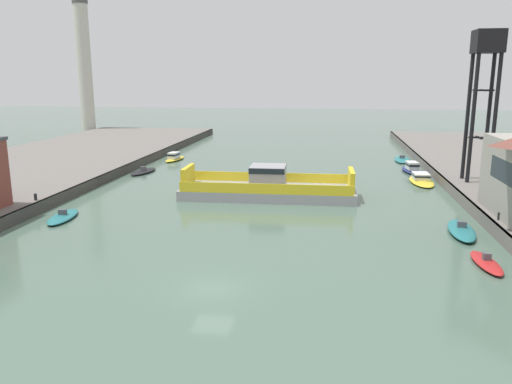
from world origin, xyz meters
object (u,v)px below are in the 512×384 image
chain_ferry (268,188)px  moored_boat_near_left (143,171)px  moored_boat_mid_left (411,168)px  moored_boat_far_left (174,157)px  moored_boat_upstream_b (461,230)px  crane_tower (486,67)px  smokestack_distant_a (84,61)px  moored_boat_near_right (402,159)px  moored_boat_upstream_a (63,217)px  moored_boat_mid_right (486,263)px  moored_boat_far_right (421,179)px

chain_ferry → moored_boat_near_left: chain_ferry is taller
moored_boat_mid_left → moored_boat_far_left: moored_boat_mid_left is taller
moored_boat_upstream_b → crane_tower: bearing=72.3°
crane_tower → smokestack_distant_a: smokestack_distant_a is taller
moored_boat_far_left → moored_boat_upstream_b: (36.33, -34.86, -0.22)m
moored_boat_near_right → smokestack_distant_a: size_ratio=0.24×
moored_boat_upstream_a → chain_ferry: bearing=32.9°
moored_boat_mid_left → smokestack_distant_a: (-69.91, 43.50, 16.45)m
moored_boat_upstream_a → moored_boat_upstream_b: size_ratio=0.88×
moored_boat_upstream_b → moored_boat_far_left: bearing=136.2°
moored_boat_upstream_b → chain_ferry: bearing=148.3°
moored_boat_mid_left → moored_boat_mid_right: size_ratio=1.29×
moored_boat_mid_left → moored_boat_upstream_b: moored_boat_mid_left is taller
chain_ferry → smokestack_distant_a: bearing=130.0°
moored_boat_mid_left → moored_boat_far_right: size_ratio=0.84×
moored_boat_far_right → moored_boat_mid_left: bearing=91.4°
moored_boat_near_left → moored_boat_mid_left: moored_boat_mid_left is taller
moored_boat_mid_left → smokestack_distant_a: size_ratio=0.21×
moored_boat_mid_right → smokestack_distant_a: size_ratio=0.16×
chain_ferry → moored_boat_far_left: (-18.24, 23.70, -0.58)m
moored_boat_upstream_a → smokestack_distant_a: smokestack_distant_a is taller
moored_boat_mid_left → chain_ferry: bearing=-135.3°
moored_boat_near_right → moored_boat_far_left: moored_boat_far_left is taller
moored_boat_near_left → moored_boat_mid_left: bearing=8.7°
chain_ferry → crane_tower: bearing=16.1°
moored_boat_far_right → moored_boat_near_right: bearing=90.0°
moored_boat_mid_left → moored_boat_near_left: bearing=-171.3°
moored_boat_mid_left → moored_boat_upstream_a: (-36.45, -29.83, -0.37)m
moored_boat_mid_left → moored_boat_upstream_b: size_ratio=0.96×
moored_boat_near_right → moored_boat_far_right: moored_boat_far_right is taller
chain_ferry → moored_boat_upstream_a: bearing=-147.1°
moored_boat_near_left → crane_tower: bearing=-7.2°
moored_boat_far_right → moored_boat_upstream_a: size_ratio=1.30×
moored_boat_mid_left → crane_tower: (5.56, -11.19, 13.68)m
chain_ferry → moored_boat_near_left: bearing=147.3°
moored_boat_near_right → moored_boat_upstream_a: (-36.63, -40.66, 0.03)m
moored_boat_upstream_b → crane_tower: (5.75, 18.05, 13.97)m
moored_boat_near_left → moored_boat_mid_right: 48.54m
moored_boat_mid_left → moored_boat_far_right: moored_boat_mid_left is taller
moored_boat_far_right → moored_boat_upstream_b: (-0.36, -22.13, -0.14)m
moored_boat_far_left → crane_tower: (42.08, -16.81, 13.75)m
smokestack_distant_a → moored_boat_mid_right: bearing=-49.2°
moored_boat_near_right → moored_boat_near_left: bearing=-156.2°
moored_boat_far_left → moored_boat_upstream_a: size_ratio=1.05×
moored_boat_upstream_a → crane_tower: bearing=23.9°
chain_ferry → moored_boat_near_right: (18.47, 28.92, -0.90)m
moored_boat_far_left → moored_boat_upstream_a: bearing=-89.9°
moored_boat_near_left → moored_boat_far_right: (37.69, -1.36, 0.22)m
chain_ferry → moored_boat_far_right: (18.46, 10.97, -0.66)m
moored_boat_near_right → moored_boat_mid_right: (-0.53, -47.81, 0.04)m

